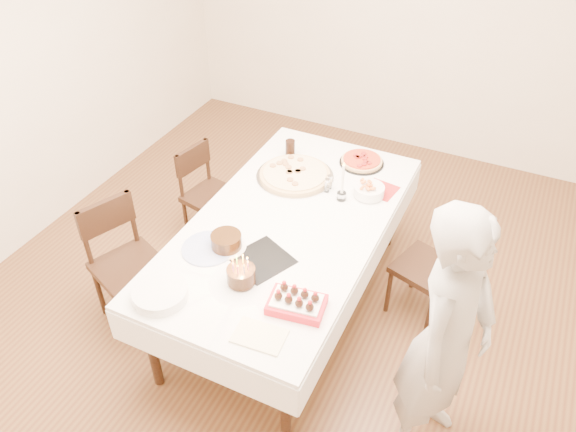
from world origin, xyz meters
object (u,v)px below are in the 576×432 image
at_px(pizza_pepperoni, 362,161).
at_px(cola_glass, 290,148).
at_px(dining_table, 288,265).
at_px(pizza_white, 295,174).
at_px(chair_left_savory, 212,197).
at_px(person, 447,341).
at_px(strawberry_box, 297,303).
at_px(birthday_cake, 241,271).
at_px(taper_candle, 343,181).
at_px(layer_cake, 226,241).
at_px(chair_right_savory, 426,268).
at_px(chair_left_dessert, 130,268).
at_px(pasta_bowl, 369,191).

bearing_deg(pizza_pepperoni, cola_glass, -165.37).
xyz_separation_m(dining_table, pizza_white, (-0.18, 0.48, 0.40)).
height_order(chair_left_savory, pizza_white, pizza_white).
bearing_deg(person, chair_left_savory, 78.10).
height_order(person, strawberry_box, person).
bearing_deg(person, birthday_cake, 106.19).
height_order(chair_left_savory, pizza_pepperoni, pizza_pepperoni).
xyz_separation_m(taper_candle, birthday_cake, (-0.22, -0.97, -0.06)).
height_order(dining_table, layer_cake, layer_cake).
relative_size(cola_glass, birthday_cake, 0.82).
bearing_deg(chair_left_savory, birthday_cake, 141.39).
relative_size(dining_table, cola_glass, 16.33).
relative_size(pizza_pepperoni, birthday_cake, 2.01).
bearing_deg(dining_table, layer_cake, -121.14).
height_order(dining_table, chair_right_savory, chair_right_savory).
relative_size(chair_right_savory, cola_glass, 6.14).
relative_size(person, strawberry_box, 5.35).
bearing_deg(strawberry_box, pizza_pepperoni, 96.46).
bearing_deg(taper_candle, person, -45.29).
relative_size(person, pizza_pepperoni, 4.98).
xyz_separation_m(taper_candle, layer_cake, (-0.44, -0.75, -0.10)).
relative_size(person, taper_candle, 5.41).
bearing_deg(layer_cake, strawberry_box, -23.75).
xyz_separation_m(dining_table, person, (1.13, -0.55, 0.43)).
bearing_deg(chair_left_savory, chair_left_dessert, 99.19).
distance_m(pasta_bowl, strawberry_box, 1.13).
bearing_deg(pizza_white, pasta_bowl, 1.85).
distance_m(dining_table, taper_candle, 0.68).
distance_m(pizza_white, cola_glass, 0.28).
height_order(chair_left_dessert, pizza_pepperoni, chair_left_dessert).
bearing_deg(chair_left_dessert, layer_cake, -143.75).
distance_m(dining_table, chair_left_savory, 0.95).
bearing_deg(pizza_white, layer_cake, -93.41).
bearing_deg(person, layer_cake, 96.70).
bearing_deg(taper_candle, pasta_bowl, 39.10).
distance_m(cola_glass, strawberry_box, 1.50).
bearing_deg(cola_glass, pizza_white, -57.66).
distance_m(chair_right_savory, strawberry_box, 1.16).
bearing_deg(chair_left_savory, cola_glass, -140.09).
bearing_deg(taper_candle, pizza_pepperoni, 93.32).
bearing_deg(pizza_pepperoni, birthday_cake, -97.54).
distance_m(person, pizza_white, 1.66).
height_order(chair_right_savory, chair_left_dessert, chair_left_dessert).
bearing_deg(cola_glass, layer_cake, -84.86).
bearing_deg(taper_candle, chair_right_savory, -2.18).
xyz_separation_m(chair_left_dessert, pizza_pepperoni, (1.08, 1.38, 0.33)).
bearing_deg(person, dining_table, 78.09).
xyz_separation_m(cola_glass, birthday_cake, (0.32, -1.30, 0.02)).
relative_size(dining_table, taper_candle, 7.19).
bearing_deg(person, strawberry_box, 109.97).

